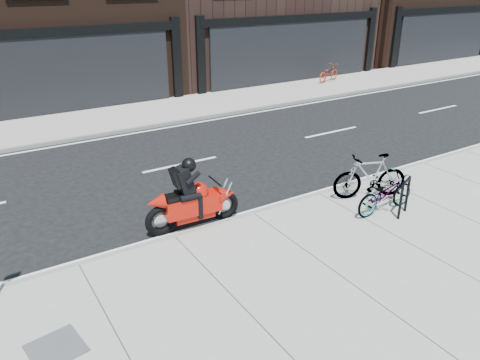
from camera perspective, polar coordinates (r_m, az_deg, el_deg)
ground at (r=12.47m, az=-3.34°, el=-1.00°), size 120.00×120.00×0.00m
sidewalk_near at (r=8.94m, az=12.64°, el=-12.00°), size 60.00×6.00×0.13m
sidewalk_far at (r=19.23m, az=-14.64°, el=7.39°), size 60.00×3.50×0.13m
bike_rack at (r=11.22m, az=19.43°, el=-1.65°), size 0.50×0.24×0.89m
bicycle_front at (r=11.31m, az=17.29°, el=-1.58°), size 1.71×0.60×0.90m
bicycle_rear at (r=11.87m, az=15.58°, el=0.46°), size 1.94×1.19×1.13m
motorcycle at (r=10.37m, az=-5.30°, el=-2.27°), size 2.24×0.60×1.67m
bicycle_far at (r=25.31m, az=10.74°, el=12.70°), size 1.78×1.05×0.88m
utility_grate at (r=7.83m, az=-21.52°, el=-18.54°), size 0.86×0.86×0.02m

